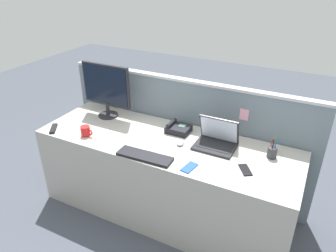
# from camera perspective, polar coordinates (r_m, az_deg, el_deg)

# --- Properties ---
(ground_plane) EXTENTS (10.00, 10.00, 0.00)m
(ground_plane) POSITION_cam_1_polar(r_m,az_deg,el_deg) (3.15, -0.43, -14.59)
(ground_plane) COLOR #424751
(desk) EXTENTS (2.25, 0.75, 0.75)m
(desk) POSITION_cam_1_polar(r_m,az_deg,el_deg) (2.91, -0.45, -9.10)
(desk) COLOR #ADA89E
(desk) RESTS_ON ground_plane
(cubicle_divider) EXTENTS (2.43, 0.07, 1.17)m
(cubicle_divider) POSITION_cam_1_polar(r_m,az_deg,el_deg) (3.11, 3.07, -1.86)
(cubicle_divider) COLOR slate
(cubicle_divider) RESTS_ON ground_plane
(desktop_monitor) EXTENTS (0.51, 0.19, 0.52)m
(desktop_monitor) POSITION_cam_1_polar(r_m,az_deg,el_deg) (3.08, -10.97, 6.77)
(desktop_monitor) COLOR #232328
(desktop_monitor) RESTS_ON desk
(laptop) EXTENTS (0.33, 0.25, 0.25)m
(laptop) POSITION_cam_1_polar(r_m,az_deg,el_deg) (2.64, 8.66, -2.33)
(laptop) COLOR #232328
(laptop) RESTS_ON desk
(desk_phone) EXTENTS (0.20, 0.17, 0.09)m
(desk_phone) POSITION_cam_1_polar(r_m,az_deg,el_deg) (2.83, 1.78, -0.45)
(desk_phone) COLOR black
(desk_phone) RESTS_ON desk
(keyboard_main) EXTENTS (0.45, 0.15, 0.02)m
(keyboard_main) POSITION_cam_1_polar(r_m,az_deg,el_deg) (2.49, -4.18, -5.40)
(keyboard_main) COLOR black
(keyboard_main) RESTS_ON desk
(computer_mouse_right_hand) EXTENTS (0.09, 0.11, 0.03)m
(computer_mouse_right_hand) POSITION_cam_1_polar(r_m,az_deg,el_deg) (2.65, 2.18, -2.95)
(computer_mouse_right_hand) COLOR silver
(computer_mouse_right_hand) RESTS_ON desk
(pen_cup) EXTENTS (0.07, 0.07, 0.18)m
(pen_cup) POSITION_cam_1_polar(r_m,az_deg,el_deg) (2.59, 18.09, -4.44)
(pen_cup) COLOR #333338
(pen_cup) RESTS_ON desk
(cell_phone_blue_case) EXTENTS (0.09, 0.15, 0.01)m
(cell_phone_blue_case) POSITION_cam_1_polar(r_m,az_deg,el_deg) (2.38, 3.82, -7.37)
(cell_phone_blue_case) COLOR blue
(cell_phone_blue_case) RESTS_ON desk
(cell_phone_black_slab) EXTENTS (0.13, 0.15, 0.01)m
(cell_phone_black_slab) POSITION_cam_1_polar(r_m,az_deg,el_deg) (2.41, 13.62, -7.61)
(cell_phone_black_slab) COLOR black
(cell_phone_black_slab) RESTS_ON desk
(tv_remote) EXTENTS (0.13, 0.16, 0.02)m
(tv_remote) POSITION_cam_1_polar(r_m,az_deg,el_deg) (3.06, -19.75, -0.43)
(tv_remote) COLOR black
(tv_remote) RESTS_ON desk
(coffee_mug) EXTENTS (0.12, 0.08, 0.09)m
(coffee_mug) POSITION_cam_1_polar(r_m,az_deg,el_deg) (2.86, -14.48, -0.88)
(coffee_mug) COLOR red
(coffee_mug) RESTS_ON desk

